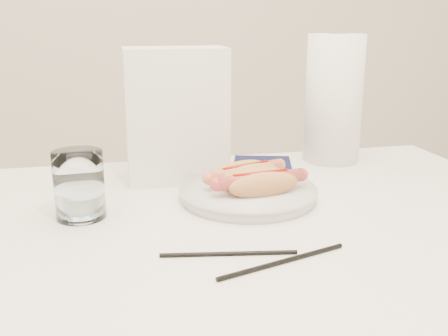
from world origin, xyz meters
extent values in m
cube|color=white|center=(0.00, 0.00, 0.73)|extent=(1.20, 0.80, 0.04)
cylinder|color=silver|center=(0.54, 0.34, 0.35)|extent=(0.04, 0.04, 0.71)
cylinder|color=silver|center=(0.06, 0.08, 0.76)|extent=(0.32, 0.32, 0.02)
ellipsoid|color=tan|center=(0.07, 0.09, 0.79)|extent=(0.13, 0.08, 0.04)
ellipsoid|color=tan|center=(0.06, 0.12, 0.79)|extent=(0.13, 0.08, 0.04)
ellipsoid|color=tan|center=(0.06, 0.11, 0.78)|extent=(0.13, 0.09, 0.02)
cylinder|color=#E1734F|center=(0.06, 0.11, 0.80)|extent=(0.16, 0.08, 0.02)
cylinder|color=#990A05|center=(0.06, 0.11, 0.81)|extent=(0.10, 0.04, 0.01)
ellipsoid|color=tan|center=(0.08, 0.03, 0.79)|extent=(0.14, 0.05, 0.05)
ellipsoid|color=tan|center=(0.07, 0.06, 0.79)|extent=(0.14, 0.05, 0.05)
ellipsoid|color=tan|center=(0.08, 0.05, 0.78)|extent=(0.12, 0.07, 0.02)
cylinder|color=#BF4743|center=(0.08, 0.05, 0.80)|extent=(0.17, 0.05, 0.02)
cylinder|color=#990A05|center=(0.08, 0.05, 0.81)|extent=(0.10, 0.02, 0.01)
cylinder|color=white|center=(-0.23, 0.06, 0.81)|extent=(0.08, 0.08, 0.11)
cylinder|color=black|center=(0.04, -0.18, 0.75)|extent=(0.20, 0.07, 0.01)
cylinder|color=black|center=(-0.03, -0.14, 0.75)|extent=(0.19, 0.04, 0.01)
cube|color=white|center=(-0.05, 0.24, 0.88)|extent=(0.20, 0.12, 0.27)
cube|color=#121538|center=(0.15, 0.30, 0.75)|extent=(0.16, 0.16, 0.01)
cylinder|color=white|center=(0.33, 0.31, 0.89)|extent=(0.16, 0.16, 0.29)
camera|label=1|loc=(-0.18, -0.80, 1.07)|focal=41.82mm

